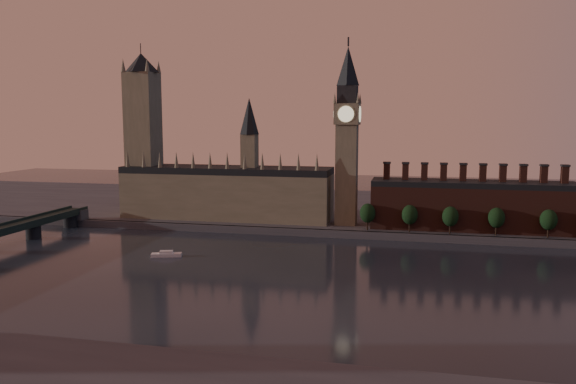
% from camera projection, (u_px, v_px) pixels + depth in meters
% --- Properties ---
extents(ground, '(900.00, 900.00, 0.00)m').
position_uv_depth(ground, '(289.00, 282.00, 225.30)').
color(ground, black).
rests_on(ground, ground).
extents(north_bank, '(900.00, 182.00, 4.00)m').
position_uv_depth(north_bank, '(343.00, 209.00, 397.43)').
color(north_bank, '#4E4E53').
rests_on(north_bank, ground).
extents(palace_of_westminster, '(130.00, 30.30, 74.00)m').
position_uv_depth(palace_of_westminster, '(228.00, 190.00, 347.67)').
color(palace_of_westminster, '#7D7059').
rests_on(palace_of_westminster, north_bank).
extents(victoria_tower, '(24.00, 24.00, 108.00)m').
position_uv_depth(victoria_tower, '(143.00, 129.00, 354.95)').
color(victoria_tower, '#7D7059').
rests_on(victoria_tower, north_bank).
extents(big_ben, '(15.00, 15.00, 107.00)m').
position_uv_depth(big_ben, '(347.00, 134.00, 322.41)').
color(big_ben, '#7D7059').
rests_on(big_ben, north_bank).
extents(chimney_block, '(110.00, 25.00, 37.00)m').
position_uv_depth(chimney_block, '(472.00, 205.00, 312.31)').
color(chimney_block, '#4D251D').
rests_on(chimney_block, north_bank).
extents(embankment_tree_0, '(8.60, 8.60, 14.88)m').
position_uv_depth(embankment_tree_0, '(368.00, 213.00, 310.23)').
color(embankment_tree_0, black).
rests_on(embankment_tree_0, north_bank).
extents(embankment_tree_1, '(8.60, 8.60, 14.88)m').
position_uv_depth(embankment_tree_1, '(410.00, 215.00, 305.13)').
color(embankment_tree_1, black).
rests_on(embankment_tree_1, north_bank).
extents(embankment_tree_2, '(8.60, 8.60, 14.88)m').
position_uv_depth(embankment_tree_2, '(450.00, 216.00, 299.58)').
color(embankment_tree_2, black).
rests_on(embankment_tree_2, north_bank).
extents(embankment_tree_3, '(8.60, 8.60, 14.88)m').
position_uv_depth(embankment_tree_3, '(496.00, 218.00, 295.73)').
color(embankment_tree_3, black).
rests_on(embankment_tree_3, north_bank).
extents(embankment_tree_4, '(8.60, 8.60, 14.88)m').
position_uv_depth(embankment_tree_4, '(549.00, 220.00, 289.61)').
color(embankment_tree_4, black).
rests_on(embankment_tree_4, north_bank).
extents(river_boat, '(14.83, 8.04, 2.85)m').
position_uv_depth(river_boat, '(166.00, 254.00, 267.17)').
color(river_boat, silver).
rests_on(river_boat, ground).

